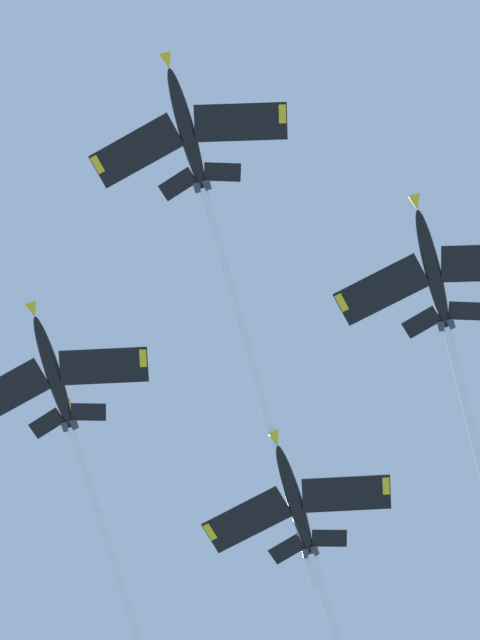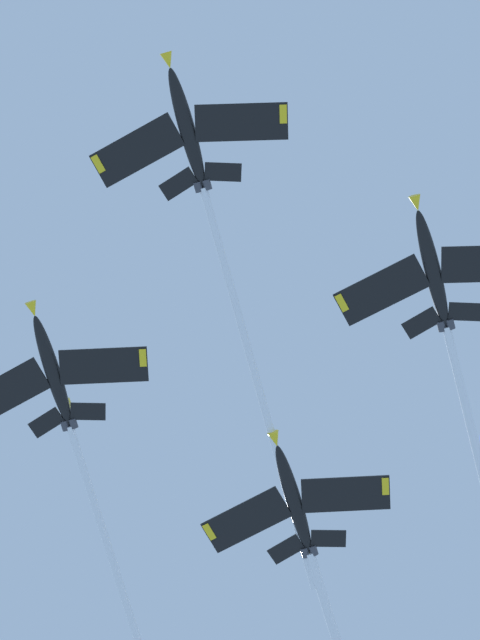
{
  "view_description": "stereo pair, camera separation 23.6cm",
  "coord_description": "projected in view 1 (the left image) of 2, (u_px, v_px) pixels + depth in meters",
  "views": [
    {
      "loc": [
        -32.04,
        25.94,
        1.83
      ],
      "look_at": [
        21.3,
        -3.72,
        125.3
      ],
      "focal_mm": 77.53,
      "sensor_mm": 36.0,
      "label": 1
    },
    {
      "loc": [
        -31.92,
        26.14,
        1.83
      ],
      "look_at": [
        21.3,
        -3.72,
        125.3
      ],
      "focal_mm": 77.53,
      "sensor_mm": 36.0,
      "label": 2
    }
  ],
  "objects": [
    {
      "name": "jet_lead",
      "position": [
        215.0,
        231.0,
        135.91
      ],
      "size": [
        41.08,
        41.1,
        14.93
      ],
      "color": "black"
    },
    {
      "name": "jet_left_wing",
      "position": [
        458.0,
        374.0,
        137.26
      ],
      "size": [
        40.29,
        40.14,
        14.33
      ],
      "color": "black"
    },
    {
      "name": "jet_right_wing",
      "position": [
        81.0,
        461.0,
        142.48
      ],
      "size": [
        38.81,
        39.76,
        15.9
      ],
      "color": "black"
    },
    {
      "name": "jet_slot",
      "position": [
        334.0,
        627.0,
        143.79
      ],
      "size": [
        42.5,
        44.04,
        15.76
      ],
      "color": "black"
    }
  ]
}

